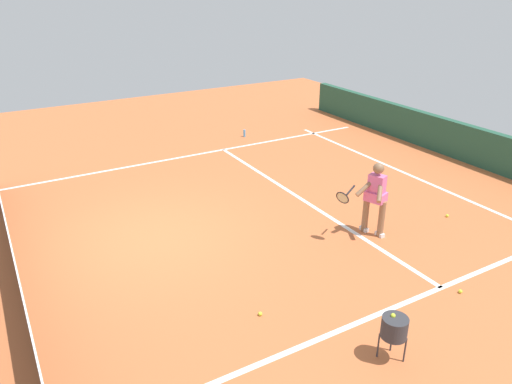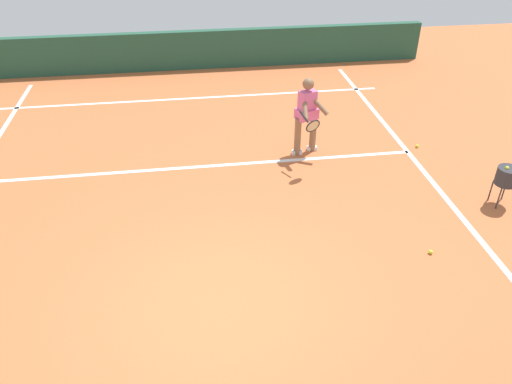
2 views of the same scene
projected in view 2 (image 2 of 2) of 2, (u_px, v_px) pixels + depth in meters
name	position (u px, v px, depth m)	size (l,w,h in m)	color
ground_plane	(214.00, 308.00, 6.58)	(24.94, 24.94, 0.00)	#C66638
court_back_wall	(189.00, 50.00, 13.99)	(13.37, 0.24, 1.05)	#23513D
baseline_marking	(193.00, 98.00, 12.45)	(9.37, 0.10, 0.01)	white
service_line_marking	(200.00, 167.00, 9.64)	(8.37, 0.10, 0.01)	white
sideline_left_marking	(511.00, 276.00, 7.08)	(0.10, 17.18, 0.01)	white
tennis_player	(307.00, 114.00, 9.65)	(0.66, 1.10, 1.55)	#8C6647
tennis_ball_near	(431.00, 252.00, 7.48)	(0.07, 0.07, 0.07)	#D1E533
tennis_ball_mid	(297.00, 110.00, 11.78)	(0.07, 0.07, 0.07)	#D1E533
tennis_ball_far	(417.00, 146.00, 10.28)	(0.07, 0.07, 0.07)	#D1E533
ball_hopper	(507.00, 176.00, 8.31)	(0.36, 0.36, 0.74)	#333338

